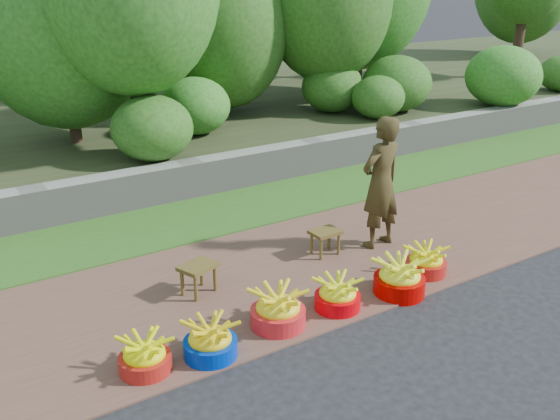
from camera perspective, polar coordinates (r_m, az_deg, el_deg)
ground_plane at (r=6.27m, az=8.25°, el=-9.66°), size 120.00×120.00×0.00m
dirt_shoulder at (r=7.13m, az=1.71°, el=-5.33°), size 80.00×2.50×0.02m
grass_verge at (r=8.70m, az=-5.74°, el=-0.27°), size 80.00×1.50×0.04m
retaining_wall at (r=9.34m, az=-8.20°, el=2.80°), size 80.00×0.35×0.55m
earth_bank at (r=13.81m, az=-16.92°, el=8.03°), size 80.00×10.00×0.50m
basin_a at (r=5.50m, az=-12.26°, el=-12.99°), size 0.45×0.45×0.33m
basin_b at (r=5.59m, az=-6.39°, el=-11.86°), size 0.48×0.48×0.36m
basin_c at (r=5.97m, az=-0.19°, el=-9.17°), size 0.53×0.53×0.40m
basin_d at (r=6.29m, az=5.28°, el=-7.80°), size 0.46×0.46×0.35m
basin_e at (r=6.65m, az=10.87°, el=-6.16°), size 0.54×0.54×0.40m
basin_f at (r=7.13m, az=13.19°, el=-4.64°), size 0.46×0.46×0.34m
stool_left at (r=6.53m, az=-7.49°, el=-5.50°), size 0.45×0.39×0.33m
stool_right at (r=7.36m, az=4.16°, el=-2.33°), size 0.35×0.27×0.30m
vendor_woman at (r=7.49m, az=9.20°, el=2.47°), size 0.63×0.45×1.61m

